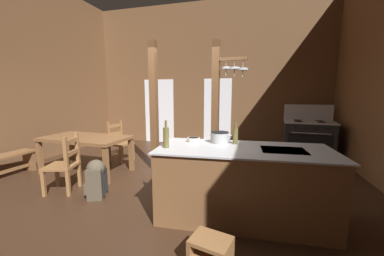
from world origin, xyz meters
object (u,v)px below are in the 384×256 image
kitchen_island (243,183)px  ladderback_chair_near_window (64,165)px  ladderback_chair_by_post (119,142)px  mixing_bowl_on_counter (194,140)px  backpack (96,178)px  bottle_tall_on_counter (235,135)px  step_stool (211,251)px  stockpot_on_counter (220,137)px  dining_table (86,141)px  bench_along_left_wall (0,164)px  bottle_short_on_counter (166,137)px  stove_range (308,139)px

kitchen_island → ladderback_chair_near_window: (-2.84, 0.04, -0.01)m
ladderback_chair_by_post → mixing_bowl_on_counter: 2.80m
backpack → bottle_tall_on_counter: (2.09, 0.23, 0.72)m
step_stool → stockpot_on_counter: size_ratio=1.34×
kitchen_island → dining_table: bearing=164.0°
bench_along_left_wall → bottle_short_on_counter: size_ratio=3.54×
mixing_bowl_on_counter → stove_range: bearing=54.5°
bench_along_left_wall → bottle_short_on_counter: 3.61m
bench_along_left_wall → backpack: size_ratio=2.07×
dining_table → bench_along_left_wall: dining_table is taller
bench_along_left_wall → stockpot_on_counter: stockpot_on_counter is taller
stove_range → ladderback_chair_by_post: (-4.38, -1.40, -0.03)m
ladderback_chair_near_window → bottle_short_on_counter: (1.89, -0.27, 0.61)m
bench_along_left_wall → bottle_tall_on_counter: (4.34, 0.06, 0.74)m
dining_table → ladderback_chair_near_window: 0.93m
kitchen_island → backpack: size_ratio=3.72×
bottle_tall_on_counter → ladderback_chair_by_post: bearing=151.1°
kitchen_island → bench_along_left_wall: bearing=178.0°
dining_table → bottle_tall_on_counter: (3.02, -0.68, 0.39)m
step_stool → bottle_short_on_counter: 1.37m
bottle_tall_on_counter → bottle_short_on_counter: (-0.83, -0.44, 0.02)m
bottle_short_on_counter → ladderback_chair_near_window: bearing=172.0°
stove_range → backpack: stove_range is taller
ladderback_chair_near_window → bench_along_left_wall: 1.63m
kitchen_island → mixing_bowl_on_counter: size_ratio=12.68×
bottle_tall_on_counter → bench_along_left_wall: bearing=-179.2°
ladderback_chair_by_post → backpack: 1.95m
bottle_tall_on_counter → bottle_short_on_counter: size_ratio=0.85×
kitchen_island → stove_range: (1.42, 3.18, 0.02)m
dining_table → stockpot_on_counter: 2.91m
ladderback_chair_by_post → bottle_short_on_counter: 2.90m
step_stool → ladderback_chair_by_post: 3.90m
ladderback_chair_near_window → stockpot_on_counter: 2.57m
bench_along_left_wall → stockpot_on_counter: size_ratio=3.96×
ladderback_chair_near_window → stockpot_on_counter: stockpot_on_counter is taller
mixing_bowl_on_counter → bottle_short_on_counter: bottle_short_on_counter is taller
stove_range → bottle_tall_on_counter: 3.39m
ladderback_chair_by_post → bottle_tall_on_counter: bottle_tall_on_counter is taller
kitchen_island → bottle_short_on_counter: bottle_short_on_counter is taller
step_stool → stove_range: bearing=68.4°
stove_range → bottle_tall_on_counter: size_ratio=4.46×
stove_range → dining_table: stove_range is taller
ladderback_chair_near_window → bottle_short_on_counter: 2.00m
backpack → dining_table: bearing=135.7°
bench_along_left_wall → stove_range: bearing=27.2°
ladderback_chair_by_post → dining_table: bearing=-101.8°
step_stool → bottle_short_on_counter: bottle_short_on_counter is taller
ladderback_chair_by_post → backpack: (0.75, -1.79, -0.14)m
ladderback_chair_by_post → stockpot_on_counter: stockpot_on_counter is taller
dining_table → bottle_tall_on_counter: bearing=-12.8°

